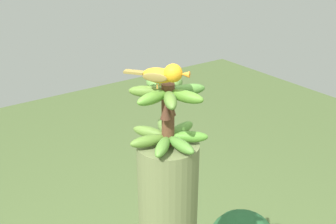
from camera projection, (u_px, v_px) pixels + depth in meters
The scene contains 2 objects.
banana_bunch at pixel (168, 115), 1.37m from camera, with size 0.29×0.28×0.23m.
perched_bird at pixel (164, 74), 1.27m from camera, with size 0.15×0.19×0.08m.
Camera 1 is at (0.72, 1.02, 2.02)m, focal length 42.50 mm.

